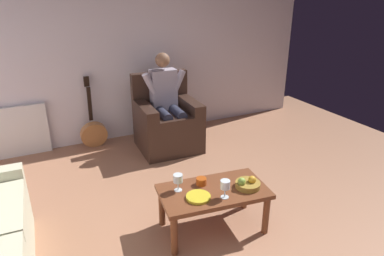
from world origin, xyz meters
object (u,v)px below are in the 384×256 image
fruit_bowl (248,184)px  person_seated (167,100)px  armchair (167,123)px  decorative_dish (198,197)px  coffee_table (213,196)px  wine_glass_near (178,179)px  wine_glass_far (225,186)px  candle_jar (201,181)px  guitar (94,132)px

fruit_bowl → person_seated: bearing=-90.0°
armchair → fruit_bowl: (0.00, 1.92, 0.10)m
person_seated → decorative_dish: (0.47, 1.85, -0.27)m
coffee_table → wine_glass_near: bearing=-23.7°
wine_glass_near → wine_glass_far: bearing=138.7°
person_seated → wine_glass_near: person_seated is taller
candle_jar → wine_glass_near: bearing=-0.5°
person_seated → candle_jar: bearing=80.4°
coffee_table → decorative_dish: decorative_dish is taller
decorative_dish → candle_jar: bearing=-123.7°
coffee_table → candle_jar: bearing=-64.6°
coffee_table → decorative_dish: size_ratio=4.79×
coffee_table → wine_glass_far: (-0.02, 0.15, 0.18)m
guitar → wine_glass_near: bearing=98.7°
wine_glass_near → decorative_dish: size_ratio=0.75×
wine_glass_far → candle_jar: bearing=-72.9°
wine_glass_near → candle_jar: size_ratio=1.66×
armchair → person_seated: 0.34m
guitar → wine_glass_far: (-0.65, 2.44, 0.31)m
person_seated → wine_glass_near: bearing=73.1°
person_seated → fruit_bowl: (0.00, 1.89, -0.24)m
armchair → wine_glass_near: bearing=73.4°
decorative_dish → guitar: bearing=-79.5°
person_seated → coffee_table: 1.85m
armchair → coffee_table: bearing=83.1°
coffee_table → candle_jar: candle_jar is taller
wine_glass_far → decorative_dish: (0.21, -0.09, -0.10)m
coffee_table → guitar: bearing=-74.9°
guitar → candle_jar: size_ratio=10.40×
coffee_table → wine_glass_far: 0.23m
wine_glass_near → armchair: bearing=-108.8°
wine_glass_near → decorative_dish: (-0.10, 0.19, -0.10)m
coffee_table → fruit_bowl: bearing=161.5°
armchair → decorative_dish: (0.47, 1.89, 0.07)m
decorative_dish → candle_jar: size_ratio=2.22×
armchair → wine_glass_far: armchair is taller
wine_glass_far → coffee_table: bearing=-80.5°
wine_glass_near → fruit_bowl: wine_glass_near is taller
person_seated → fruit_bowl: person_seated is taller
guitar → armchair: bearing=152.7°
decorative_dish → candle_jar: candle_jar is taller
person_seated → candle_jar: size_ratio=13.71×
fruit_bowl → decorative_dish: size_ratio=1.06×
guitar → decorative_dish: (-0.44, 2.36, 0.21)m
armchair → candle_jar: bearing=80.6°
wine_glass_far → fruit_bowl: wine_glass_far is taller
wine_glass_far → fruit_bowl: size_ratio=0.74×
armchair → decorative_dish: armchair is taller
coffee_table → guitar: guitar is taller
candle_jar → person_seated: bearing=-101.8°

